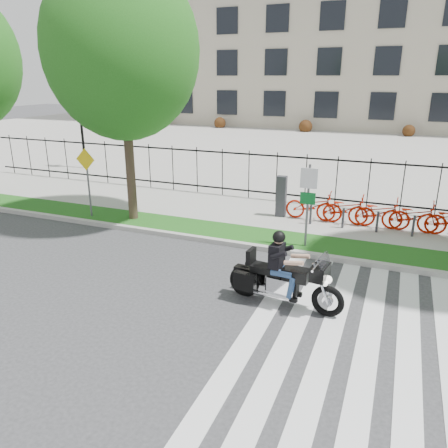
% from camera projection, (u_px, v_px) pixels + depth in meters
% --- Properties ---
extents(ground, '(120.00, 120.00, 0.00)m').
position_uv_depth(ground, '(167.00, 306.00, 10.11)').
color(ground, '#313133').
rests_on(ground, ground).
extents(curb, '(60.00, 0.20, 0.15)m').
position_uv_depth(curb, '(231.00, 243.00, 13.68)').
color(curb, '#A2A098').
rests_on(curb, ground).
extents(grass_verge, '(60.00, 1.50, 0.15)m').
position_uv_depth(grass_verge, '(240.00, 235.00, 14.43)').
color(grass_verge, '#174F13').
rests_on(grass_verge, ground).
extents(sidewalk, '(60.00, 3.50, 0.15)m').
position_uv_depth(sidewalk, '(263.00, 214.00, 16.62)').
color(sidewalk, '#9E9B94').
rests_on(sidewalk, ground).
extents(plaza, '(80.00, 34.00, 0.10)m').
position_uv_depth(plaza, '(334.00, 148.00, 32.01)').
color(plaza, '#9E9B94').
rests_on(plaza, ground).
extents(crosswalk_stripes, '(5.70, 8.00, 0.01)m').
position_uv_depth(crosswalk_stripes, '(387.00, 353.00, 8.38)').
color(crosswalk_stripes, silver).
rests_on(crosswalk_stripes, ground).
extents(iron_fence, '(30.00, 0.06, 2.00)m').
position_uv_depth(iron_fence, '(277.00, 177.00, 17.81)').
color(iron_fence, black).
rests_on(iron_fence, sidewalk).
extents(office_building, '(60.00, 21.90, 20.15)m').
position_uv_depth(office_building, '(371.00, 27.00, 46.29)').
color(office_building, '#AFA78D').
rests_on(office_building, ground).
extents(lamp_post_left, '(1.06, 0.70, 4.25)m').
position_uv_depth(lamp_post_left, '(80.00, 112.00, 23.89)').
color(lamp_post_left, black).
rests_on(lamp_post_left, ground).
extents(street_tree_1, '(5.04, 5.04, 8.60)m').
position_uv_depth(street_tree_1, '(122.00, 50.00, 14.05)').
color(street_tree_1, '#36261D').
rests_on(street_tree_1, grass_verge).
extents(bike_share_station, '(8.98, 0.89, 1.50)m').
position_uv_depth(bike_share_station, '(412.00, 216.00, 14.35)').
color(bike_share_station, '#2D2D33').
rests_on(bike_share_station, sidewalk).
extents(sign_pole_regulatory, '(0.50, 0.09, 2.50)m').
position_uv_depth(sign_pole_regulatory, '(308.00, 195.00, 12.77)').
color(sign_pole_regulatory, '#59595B').
rests_on(sign_pole_regulatory, grass_verge).
extents(sign_pole_warning, '(0.78, 0.09, 2.49)m').
position_uv_depth(sign_pole_warning, '(87.00, 173.00, 15.62)').
color(sign_pole_warning, '#59595B').
rests_on(sign_pole_warning, grass_verge).
extents(motorcycle_rider, '(2.80, 0.94, 2.16)m').
position_uv_depth(motorcycle_rider, '(284.00, 277.00, 9.93)').
color(motorcycle_rider, black).
rests_on(motorcycle_rider, ground).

